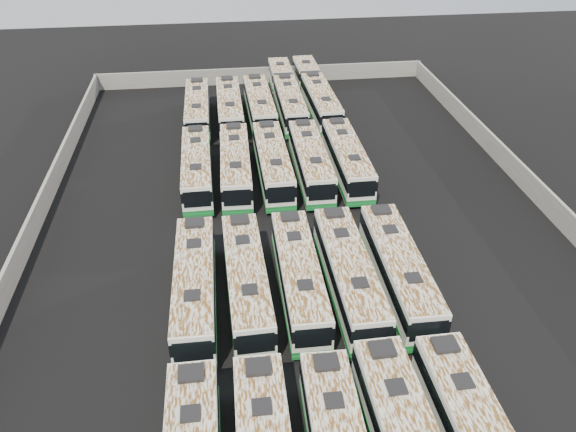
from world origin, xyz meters
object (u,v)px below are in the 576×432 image
object	(u,v)px
bus_midfront_right	(349,274)
bus_back_left	(230,108)
bus_midback_far_left	(197,168)
bus_back_far_left	(198,109)
bus_midback_left	(235,166)
bus_back_far_right	(316,92)
bus_back_center	(260,106)
bus_midfront_center	(299,276)
bus_midfront_far_left	(195,286)
bus_midfront_left	(247,281)
bus_midback_far_right	(347,159)
bus_midfront_far_right	(399,270)
bus_midback_right	(311,161)
bus_midback_center	(273,163)
bus_back_right	(287,94)

from	to	relation	value
bus_midfront_right	bus_back_left	xyz separation A→B (m)	(-7.24, 32.13, -0.03)
bus_midback_far_left	bus_back_far_left	distance (m)	14.50
bus_back_far_left	bus_midback_left	bearing A→B (deg)	-75.63
bus_back_far_right	bus_back_center	bearing A→B (deg)	-155.18
bus_midfront_center	bus_midfront_far_left	bearing A→B (deg)	-178.80
bus_midfront_left	bus_midback_far_right	distance (m)	20.56
bus_midfront_far_right	bus_midback_right	xyz separation A→B (m)	(-3.62, 17.48, -0.01)
bus_back_far_right	bus_midback_left	bearing A→B (deg)	-121.87
bus_midfront_far_right	bus_back_far_left	xyz separation A→B (m)	(-14.69, 32.15, -0.05)
bus_midback_left	bus_back_left	world-z (taller)	bus_midback_left
bus_back_far_left	bus_midback_center	bearing A→B (deg)	-63.21
bus_midfront_far_left	bus_back_far_right	xyz separation A→B (m)	(14.61, 35.68, -0.01)
bus_midback_left	bus_midback_far_right	distance (m)	10.97
bus_back_left	bus_midfront_left	bearing A→B (deg)	-90.23
bus_midback_far_right	bus_midback_center	bearing A→B (deg)	-179.61
bus_midfront_far_left	bus_midfront_right	world-z (taller)	bus_midfront_right
bus_midfront_center	bus_back_center	bearing A→B (deg)	90.45
bus_midfront_far_left	bus_midback_far_left	size ratio (longest dim) A/B	1.01
bus_midback_right	bus_midfront_right	bearing A→B (deg)	-89.83
bus_midfront_left	bus_midback_right	xyz separation A→B (m)	(7.40, 17.26, 0.03)
bus_midback_left	bus_midback_right	world-z (taller)	bus_midback_left
bus_midfront_left	bus_midback_left	size ratio (longest dim) A/B	0.98
bus_midfront_far_left	bus_midback_far_left	xyz separation A→B (m)	(-0.01, 17.54, -0.02)
bus_midfront_far_right	bus_midback_left	world-z (taller)	bus_midfront_far_right
bus_back_right	bus_back_far_left	bearing A→B (deg)	-162.08
bus_back_right	bus_midback_right	bearing A→B (deg)	-89.55
bus_midback_far_left	bus_midback_left	xyz separation A→B (m)	(3.69, -0.13, 0.04)
bus_midback_center	bus_midback_right	distance (m)	3.72
bus_midback_center	bus_back_far_right	distance (m)	19.65
bus_midfront_right	bus_midback_right	distance (m)	17.54
bus_midback_far_left	bus_midback_far_right	world-z (taller)	bus_midback_far_right
bus_midback_far_left	bus_midfront_right	bearing A→B (deg)	-59.00
bus_midback_right	bus_back_right	xyz separation A→B (m)	(-0.08, 18.18, -0.05)
bus_midfront_left	bus_midback_far_left	bearing A→B (deg)	100.43
bus_midfront_far_right	bus_back_left	world-z (taller)	bus_midfront_far_right
bus_midfront_right	bus_midback_far_right	bearing A→B (deg)	77.67
bus_midback_far_left	bus_midback_center	world-z (taller)	bus_midback_center
bus_back_far_left	bus_back_far_right	world-z (taller)	bus_back_far_right
bus_midfront_center	bus_back_right	size ratio (longest dim) A/B	0.65
bus_midfront_far_left	bus_midback_far_right	world-z (taller)	bus_midfront_far_left
bus_midfront_left	bus_midfront_right	xyz separation A→B (m)	(7.31, -0.27, 0.06)
bus_midfront_left	bus_midback_far_right	size ratio (longest dim) A/B	0.99
bus_midback_far_right	bus_back_center	bearing A→B (deg)	116.99
bus_midfront_center	bus_back_far_left	xyz separation A→B (m)	(-7.42, 31.92, 0.00)
bus_back_left	bus_midback_right	bearing A→B (deg)	-63.45
bus_midback_left	bus_back_far_left	xyz separation A→B (m)	(-3.73, 14.63, -0.04)
bus_midback_right	bus_midback_center	bearing A→B (deg)	179.49
bus_midback_far_left	bus_back_center	world-z (taller)	bus_back_center
bus_midfront_center	bus_midfront_right	world-z (taller)	bus_midfront_right
bus_midfront_right	bus_midback_left	size ratio (longest dim) A/B	1.01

